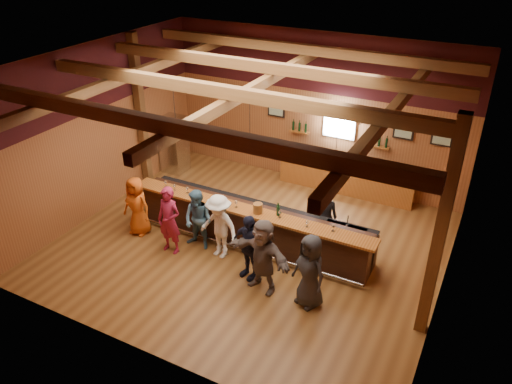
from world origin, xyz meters
TOP-DOWN VIEW (x-y plane):
  - room at (0.00, 0.06)m, footprint 9.04×9.00m
  - bar_counter at (0.02, 0.15)m, footprint 6.30×1.07m
  - back_bar_cabinet at (1.20, 3.72)m, footprint 4.00×0.52m
  - window at (0.80, 3.95)m, footprint 0.95×0.09m
  - framed_pictures at (1.67, 3.94)m, footprint 5.35×0.05m
  - wine_shelves at (0.80, 3.88)m, footprint 3.00×0.18m
  - pendant_lights at (0.00, 0.00)m, footprint 4.24×0.24m
  - stainless_fridge at (-4.10, 2.60)m, footprint 0.70×0.70m
  - customer_orange at (-2.80, -0.82)m, footprint 0.77×0.50m
  - customer_redvest at (-1.59, -1.10)m, footprint 0.64×0.43m
  - customer_denim at (-1.08, -0.65)m, footprint 0.78×0.63m
  - customer_white at (-0.44, -0.73)m, footprint 1.14×0.76m
  - customer_navy at (0.55, -1.10)m, footprint 1.01×0.64m
  - customer_brown at (1.01, -1.34)m, footprint 1.68×0.85m
  - customer_dark at (2.08, -1.33)m, footprint 0.96×0.82m
  - bartender at (1.60, 0.91)m, footprint 0.64×0.52m
  - ice_bucket at (0.30, -0.18)m, footprint 0.22×0.22m
  - bottle_a at (0.77, -0.07)m, footprint 0.07×0.07m
  - bottle_b at (0.75, -0.05)m, footprint 0.07×0.07m
  - glass_a at (-2.37, -0.13)m, footprint 0.08×0.08m
  - glass_b at (-2.06, -0.19)m, footprint 0.08×0.08m
  - glass_c at (-1.71, -0.13)m, footprint 0.08×0.08m
  - glass_d at (-0.82, -0.27)m, footprint 0.07×0.07m
  - glass_e at (-0.27, -0.20)m, footprint 0.08×0.08m
  - glass_f at (0.84, -0.14)m, footprint 0.08×0.08m
  - glass_g at (1.55, -0.22)m, footprint 0.07×0.07m
  - glass_h at (2.12, -0.12)m, footprint 0.08×0.08m

SIDE VIEW (x-z plane):
  - back_bar_cabinet at x=1.20m, z-range 0.00..0.95m
  - bar_counter at x=0.02m, z-range -0.03..1.08m
  - bartender at x=1.60m, z-range 0.00..1.51m
  - customer_denim at x=-1.08m, z-range 0.00..1.55m
  - customer_orange at x=-2.80m, z-range 0.00..1.57m
  - customer_navy at x=0.55m, z-range 0.00..1.60m
  - customer_white at x=-0.44m, z-range 0.00..1.64m
  - customer_dark at x=2.08m, z-range 0.00..1.67m
  - customer_redvest at x=-1.59m, z-range 0.00..1.72m
  - customer_brown at x=1.01m, z-range 0.00..1.73m
  - stainless_fridge at x=-4.10m, z-range 0.00..1.80m
  - glass_g at x=1.55m, z-range 1.14..1.31m
  - glass_d at x=-0.82m, z-range 1.15..1.31m
  - ice_bucket at x=0.30m, z-range 1.11..1.35m
  - glass_c at x=-1.71m, z-range 1.15..1.32m
  - bottle_a at x=0.77m, z-range 1.08..1.39m
  - glass_f at x=0.84m, z-range 1.15..1.32m
  - bottle_b at x=0.75m, z-range 1.08..1.39m
  - glass_b at x=-2.06m, z-range 1.15..1.33m
  - glass_e at x=-0.27m, z-range 1.15..1.33m
  - glass_h at x=2.12m, z-range 1.15..1.34m
  - glass_a at x=-2.37m, z-range 1.15..1.34m
  - wine_shelves at x=0.80m, z-range 1.47..1.77m
  - window at x=0.80m, z-range 1.57..2.52m
  - framed_pictures at x=1.67m, z-range 1.88..2.33m
  - pendant_lights at x=0.00m, z-range 2.02..3.39m
  - room at x=0.00m, z-range 0.95..5.47m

